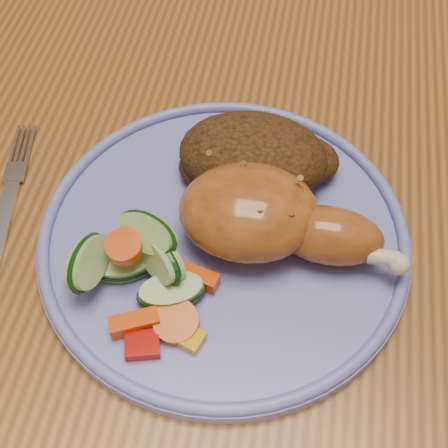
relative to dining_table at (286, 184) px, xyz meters
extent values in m
plane|color=brown|center=(0.00, 0.00, -0.67)|extent=(4.00, 4.00, 0.00)
cube|color=#915927|center=(0.00, 0.00, 0.06)|extent=(0.90, 1.40, 0.04)
cube|color=brown|center=(-0.39, 0.64, -0.31)|extent=(0.06, 0.06, 0.71)
cube|color=#4C2D16|center=(0.00, 0.55, -0.24)|extent=(0.42, 0.42, 0.04)
cylinder|color=#4C2D16|center=(-0.18, 0.37, -0.46)|extent=(0.04, 0.04, 0.41)
cylinder|color=#4C2D16|center=(-0.18, 0.73, -0.46)|extent=(0.04, 0.04, 0.41)
cylinder|color=#4C2D16|center=(0.18, 0.37, -0.46)|extent=(0.04, 0.04, 0.41)
cylinder|color=#4C2D16|center=(0.18, 0.73, -0.46)|extent=(0.04, 0.04, 0.41)
cylinder|color=#6B70CC|center=(-0.04, -0.14, 0.09)|extent=(0.31, 0.31, 0.01)
torus|color=#6B70CC|center=(-0.04, -0.14, 0.10)|extent=(0.31, 0.31, 0.01)
ellipsoid|color=#A55B22|center=(-0.02, -0.14, 0.13)|extent=(0.12, 0.10, 0.06)
ellipsoid|color=#A55B22|center=(0.04, -0.14, 0.12)|extent=(0.09, 0.05, 0.04)
sphere|color=beige|center=(0.09, -0.16, 0.12)|extent=(0.02, 0.02, 0.02)
ellipsoid|color=#422810|center=(-0.03, -0.07, 0.12)|extent=(0.13, 0.09, 0.06)
ellipsoid|color=#422810|center=(0.01, -0.06, 0.11)|extent=(0.06, 0.05, 0.04)
ellipsoid|color=#422810|center=(-0.07, -0.08, 0.11)|extent=(0.05, 0.05, 0.03)
cube|color=#A50A05|center=(-0.08, -0.25, 0.10)|extent=(0.03, 0.03, 0.01)
cube|color=#E5A507|center=(-0.05, -0.24, 0.10)|extent=(0.03, 0.02, 0.01)
cube|color=#EA5007|center=(-0.09, -0.24, 0.10)|extent=(0.04, 0.03, 0.01)
cylinder|color=#EA5007|center=(-0.11, -0.19, 0.13)|extent=(0.03, 0.03, 0.02)
cube|color=#EA5007|center=(-0.06, -0.19, 0.10)|extent=(0.03, 0.02, 0.01)
cylinder|color=#EA5007|center=(-0.06, -0.23, 0.10)|extent=(0.03, 0.04, 0.02)
cylinder|color=#B0D087|center=(-0.11, -0.19, 0.10)|extent=(0.06, 0.06, 0.02)
cylinder|color=#B0D087|center=(-0.14, -0.20, 0.12)|extent=(0.04, 0.05, 0.05)
cylinder|color=#B0D087|center=(-0.10, -0.17, 0.13)|extent=(0.06, 0.06, 0.04)
cylinder|color=#B0D087|center=(-0.07, -0.21, 0.10)|extent=(0.06, 0.06, 0.02)
cylinder|color=#B0D087|center=(-0.09, -0.19, 0.12)|extent=(0.06, 0.06, 0.05)
cube|color=silver|center=(-0.24, -0.10, 0.09)|extent=(0.03, 0.07, 0.00)
camera|label=1|loc=(0.01, -0.43, 0.52)|focal=50.00mm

